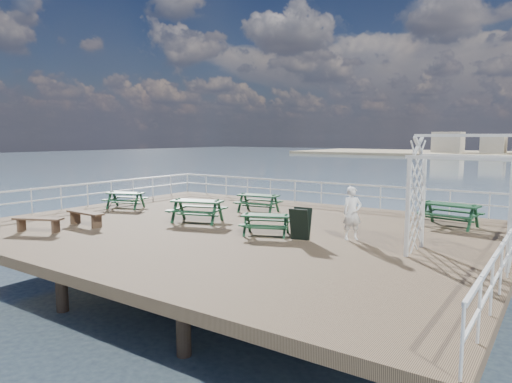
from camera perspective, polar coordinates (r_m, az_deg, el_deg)
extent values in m
cube|color=brown|center=(16.77, -2.36, -4.88)|extent=(18.00, 14.00, 0.30)
plane|color=#3F536A|center=(54.30, 23.85, 0.67)|extent=(300.00, 300.00, 0.00)
cube|color=beige|center=(148.18, 22.96, 5.70)|extent=(8.00, 8.00, 6.00)
cube|color=beige|center=(146.25, 27.58, 5.27)|extent=(6.00, 8.00, 5.00)
cylinder|color=brown|center=(25.88, -8.37, -3.50)|extent=(0.36, 0.36, 2.10)
cylinder|color=brown|center=(19.34, 26.69, -7.68)|extent=(0.36, 0.36, 2.10)
cube|color=silver|center=(22.39, 8.19, 1.11)|extent=(17.70, 0.07, 0.07)
cube|color=silver|center=(22.45, 8.17, -0.16)|extent=(17.70, 0.05, 0.05)
cylinder|color=silver|center=(27.51, -8.59, 1.10)|extent=(0.05, 0.05, 1.10)
cube|color=silver|center=(22.96, -20.35, 0.89)|extent=(0.07, 13.70, 0.07)
cube|color=silver|center=(23.01, -20.30, -0.34)|extent=(0.05, 13.70, 0.05)
cylinder|color=silver|center=(6.91, 24.37, -16.74)|extent=(0.05, 0.05, 1.10)
cube|color=#133621|center=(21.82, -16.02, -0.20)|extent=(1.78, 1.18, 0.06)
cube|color=#133621|center=(22.33, -15.28, -0.72)|extent=(1.64, 0.79, 0.05)
cube|color=#133621|center=(21.38, -16.74, -1.09)|extent=(1.64, 0.79, 0.05)
cube|color=#133621|center=(22.21, -17.54, -0.88)|extent=(0.53, 1.28, 0.06)
cube|color=#133621|center=(21.52, -14.40, -1.01)|extent=(0.53, 1.28, 0.06)
cube|color=#133621|center=(22.45, -17.17, -0.91)|extent=(0.23, 0.47, 0.81)
cube|color=#133621|center=(21.99, -17.91, -1.09)|extent=(0.23, 0.47, 0.81)
cube|color=#133621|center=(21.77, -14.05, -1.04)|extent=(0.23, 0.47, 0.81)
cube|color=#133621|center=(21.29, -14.75, -1.23)|extent=(0.23, 0.47, 0.81)
cube|color=#133621|center=(21.88, -15.98, -1.38)|extent=(1.41, 0.58, 0.06)
cube|color=#133621|center=(19.81, 0.30, -0.50)|extent=(1.85, 0.95, 0.06)
cube|color=#133621|center=(20.38, 1.00, -1.10)|extent=(1.78, 0.52, 0.05)
cube|color=#133621|center=(19.33, -0.45, -1.53)|extent=(1.78, 0.52, 0.05)
cube|color=#133621|center=(20.18, -1.59, -1.24)|extent=(0.30, 1.42, 0.06)
cube|color=#133621|center=(19.56, 2.25, -1.50)|extent=(0.30, 1.42, 0.06)
cube|color=#133621|center=(20.44, -1.22, -1.27)|extent=(0.16, 0.51, 0.86)
cube|color=#133621|center=(19.92, -1.98, -1.49)|extent=(0.16, 0.51, 0.86)
cube|color=#133621|center=(19.83, 2.58, -1.53)|extent=(0.16, 0.51, 0.86)
cube|color=#133621|center=(19.30, 1.90, -1.76)|extent=(0.16, 0.51, 0.86)
cube|color=#133621|center=(19.88, 0.30, -1.87)|extent=(1.56, 0.32, 0.06)
cube|color=#133621|center=(17.99, 23.11, -1.54)|extent=(2.04, 1.02, 0.07)
cube|color=#133621|center=(18.65, 23.72, -2.27)|extent=(1.97, 0.53, 0.05)
cube|color=#133621|center=(17.43, 22.35, -2.81)|extent=(1.97, 0.53, 0.05)
cube|color=#133621|center=(18.31, 20.65, -2.36)|extent=(0.30, 1.57, 0.07)
cube|color=#133621|center=(17.80, 25.54, -2.84)|extent=(0.30, 1.57, 0.07)
cube|color=#133621|center=(18.62, 21.01, -2.40)|extent=(0.16, 0.57, 0.95)
cube|color=#133621|center=(18.02, 20.26, -2.66)|extent=(0.16, 0.57, 0.95)
cube|color=#133621|center=(18.11, 25.82, -2.87)|extent=(0.16, 0.57, 0.95)
cube|color=#133621|center=(17.49, 25.22, -3.16)|extent=(0.16, 0.57, 0.95)
cube|color=#133621|center=(18.07, 23.03, -3.21)|extent=(1.73, 0.32, 0.07)
cube|color=#133621|center=(17.64, -7.37, -1.21)|extent=(2.09, 1.32, 0.07)
cube|color=#133621|center=(18.28, -6.52, -1.91)|extent=(1.94, 0.85, 0.05)
cube|color=#133621|center=(17.10, -8.24, -2.54)|extent=(1.94, 0.85, 0.05)
cube|color=#133621|center=(18.03, -9.72, -2.15)|extent=(0.56, 1.52, 0.07)
cube|color=#133621|center=(17.38, -4.90, -2.42)|extent=(0.56, 1.52, 0.07)
cube|color=#133621|center=(18.33, -9.26, -2.17)|extent=(0.25, 0.56, 0.95)
cube|color=#133621|center=(17.76, -10.18, -2.48)|extent=(0.25, 0.56, 0.95)
cube|color=#133621|center=(17.68, -4.51, -2.43)|extent=(0.25, 0.56, 0.95)
cube|color=#133621|center=(17.09, -5.30, -2.76)|extent=(0.25, 0.56, 0.95)
cube|color=#133621|center=(17.72, -7.35, -2.91)|extent=(1.68, 0.61, 0.07)
cube|color=#133621|center=(15.18, 1.29, -3.01)|extent=(1.71, 1.18, 0.05)
cube|color=#133621|center=(15.74, 1.66, -3.61)|extent=(1.56, 0.81, 0.04)
cube|color=#133621|center=(14.71, 0.89, -4.34)|extent=(1.56, 0.81, 0.04)
cube|color=#133621|center=(15.37, -1.15, -3.93)|extent=(0.55, 1.22, 0.05)
cube|color=#133621|center=(15.12, 3.77, -4.12)|extent=(0.55, 1.22, 0.05)
cube|color=#133621|center=(15.63, -0.92, -3.91)|extent=(0.24, 0.45, 0.78)
cube|color=#133621|center=(15.12, -1.39, -4.28)|extent=(0.24, 0.45, 0.78)
cube|color=#133621|center=(15.38, 3.92, -4.10)|extent=(0.24, 0.45, 0.78)
cube|color=#133621|center=(14.87, 3.61, -4.48)|extent=(0.24, 0.45, 0.78)
cube|color=#133621|center=(15.26, 1.28, -4.62)|extent=(1.34, 0.60, 0.05)
cube|color=brown|center=(17.33, -25.59, -3.08)|extent=(1.76, 1.09, 0.07)
cube|color=brown|center=(17.76, -27.27, -3.77)|extent=(0.23, 0.37, 0.44)
cube|color=brown|center=(17.00, -23.76, -4.03)|extent=(0.23, 0.37, 0.44)
cube|color=brown|center=(17.92, -20.55, -2.49)|extent=(1.82, 0.49, 0.07)
cube|color=brown|center=(18.53, -21.65, -3.06)|extent=(0.10, 0.39, 0.45)
cube|color=brown|center=(17.41, -19.30, -3.57)|extent=(0.10, 0.39, 0.45)
cube|color=silver|center=(13.00, 18.45, -1.98)|extent=(0.10, 0.10, 2.68)
cube|color=silver|center=(14.26, 20.14, -1.29)|extent=(0.10, 0.10, 2.68)
cube|color=silver|center=(12.47, 29.22, -2.86)|extent=(0.10, 0.10, 2.68)
cube|color=silver|center=(12.54, 24.03, 3.83)|extent=(2.68, 0.19, 0.09)
cube|color=silver|center=(13.85, 25.25, 3.99)|extent=(2.68, 0.19, 0.09)
cube|color=silver|center=(13.18, 24.79, 6.38)|extent=(2.68, 0.18, 0.08)
cube|color=black|center=(14.47, 5.42, -4.16)|extent=(0.65, 0.33, 1.03)
cube|color=black|center=(14.66, 5.73, -4.02)|extent=(0.65, 0.33, 1.03)
imported|color=white|center=(14.75, 11.93, -2.69)|extent=(0.72, 0.72, 1.70)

